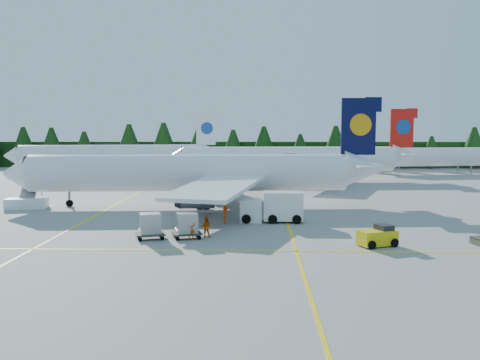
{
  "coord_description": "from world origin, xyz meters",
  "views": [
    {
      "loc": [
        3.14,
        -45.35,
        9.17
      ],
      "look_at": [
        1.12,
        13.05,
        3.5
      ],
      "focal_mm": 40.0,
      "sensor_mm": 36.0,
      "label": 1
    }
  ],
  "objects_px": {
    "airliner_navy": "(183,174)",
    "service_truck": "(272,207)",
    "airliner_red": "(284,159)",
    "airstairs": "(27,200)",
    "baggage_tug": "(378,236)"
  },
  "relations": [
    {
      "from": "airliner_navy",
      "to": "airliner_red",
      "type": "height_order",
      "value": "airliner_navy"
    },
    {
      "from": "airliner_navy",
      "to": "airliner_red",
      "type": "distance_m",
      "value": 33.14
    },
    {
      "from": "service_truck",
      "to": "airliner_navy",
      "type": "bearing_deg",
      "value": 133.92
    },
    {
      "from": "service_truck",
      "to": "airstairs",
      "type": "bearing_deg",
      "value": 163.73
    },
    {
      "from": "airliner_navy",
      "to": "airliner_red",
      "type": "relative_size",
      "value": 1.02
    },
    {
      "from": "airliner_red",
      "to": "baggage_tug",
      "type": "xyz_separation_m",
      "value": [
        4.84,
        -51.54,
        -3.0
      ]
    },
    {
      "from": "airliner_navy",
      "to": "service_truck",
      "type": "xyz_separation_m",
      "value": [
        10.2,
        -10.62,
        -2.37
      ]
    },
    {
      "from": "airliner_navy",
      "to": "airstairs",
      "type": "bearing_deg",
      "value": -177.32
    },
    {
      "from": "airliner_navy",
      "to": "airstairs",
      "type": "relative_size",
      "value": 6.67
    },
    {
      "from": "airstairs",
      "to": "baggage_tug",
      "type": "bearing_deg",
      "value": -38.26
    },
    {
      "from": "airliner_navy",
      "to": "baggage_tug",
      "type": "relative_size",
      "value": 13.33
    },
    {
      "from": "baggage_tug",
      "to": "airliner_navy",
      "type": "bearing_deg",
      "value": 107.64
    },
    {
      "from": "airstairs",
      "to": "baggage_tug",
      "type": "xyz_separation_m",
      "value": [
        36.04,
        -18.82,
        -0.11
      ]
    },
    {
      "from": "airliner_navy",
      "to": "baggage_tug",
      "type": "distance_m",
      "value": 28.15
    },
    {
      "from": "airliner_red",
      "to": "service_truck",
      "type": "height_order",
      "value": "airliner_red"
    }
  ]
}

